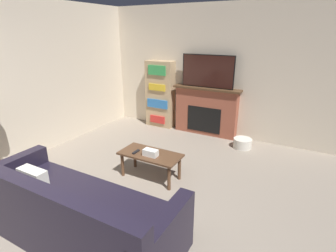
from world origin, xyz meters
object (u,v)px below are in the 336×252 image
object	(u,v)px
couch	(74,214)
coffee_table	(150,157)
tv	(208,71)
bookshelf	(160,94)
storage_basket	(242,143)
fireplace	(206,111)

from	to	relation	value
couch	coffee_table	xyz separation A→B (m)	(0.07, 1.46, 0.06)
coffee_table	tv	bearing A→B (deg)	88.35
tv	coffee_table	xyz separation A→B (m)	(-0.06, -2.15, -1.03)
couch	bookshelf	world-z (taller)	bookshelf
tv	storage_basket	world-z (taller)	tv
tv	coffee_table	bearing A→B (deg)	-91.65
tv	couch	bearing A→B (deg)	-92.03
tv	coffee_table	world-z (taller)	tv
fireplace	storage_basket	size ratio (longest dim) A/B	4.16
fireplace	tv	distance (m)	0.85
bookshelf	storage_basket	size ratio (longest dim) A/B	4.37
bookshelf	storage_basket	world-z (taller)	bookshelf
coffee_table	storage_basket	size ratio (longest dim) A/B	2.71
bookshelf	coffee_table	bearing A→B (deg)	-63.37
fireplace	tv	bearing A→B (deg)	-90.00
fireplace	storage_basket	distance (m)	1.08
tv	couch	xyz separation A→B (m)	(-0.13, -3.61, -1.09)
storage_basket	couch	bearing A→B (deg)	-107.87
tv	bookshelf	distance (m)	1.29
couch	storage_basket	size ratio (longest dim) A/B	6.79
fireplace	tv	world-z (taller)	tv
fireplace	coffee_table	bearing A→B (deg)	-91.64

